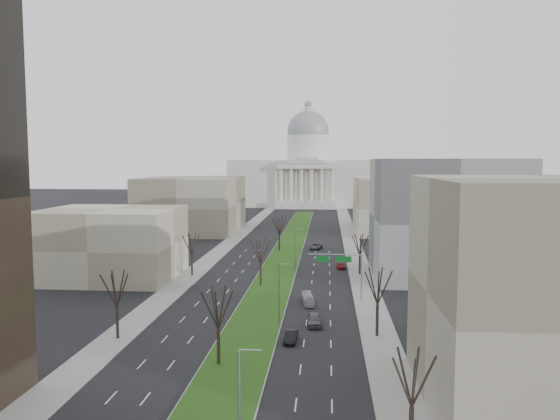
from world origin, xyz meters
The scene contains 26 objects.
ground centered at (0.00, 120.00, 0.00)m, with size 600.00×600.00×0.00m, color black.
median centered at (0.00, 118.99, 0.10)m, with size 8.00×222.03×0.20m.
sidewalk_left centered at (-17.50, 95.00, 0.07)m, with size 5.00×330.00×0.15m, color gray.
sidewalk_right centered at (17.50, 95.00, 0.07)m, with size 5.00×330.00×0.15m, color gray.
capitol centered at (0.00, 269.59, 16.31)m, with size 80.00×46.00×55.00m.
building_beige_left centered at (-33.00, 85.00, 7.00)m, with size 26.00×22.00×14.00m, color #9E957A.
building_grey_right centered at (34.00, 92.00, 12.00)m, with size 28.00×26.00×24.00m, color #5B5D60.
building_far_left centered at (-35.00, 160.00, 9.00)m, with size 30.00×40.00×18.00m, color gray.
building_far_right centered at (35.00, 165.00, 9.00)m, with size 30.00×40.00×18.00m, color #9E957A.
tree_left_mid centered at (-17.20, 48.00, 7.00)m, with size 5.40×5.40×9.72m.
tree_left_far centered at (-17.20, 88.00, 6.84)m, with size 5.28×5.28×9.50m.
tree_right_near centered at (17.20, 22.00, 6.69)m, with size 5.16×5.16×9.29m.
tree_right_mid centered at (17.20, 52.00, 7.16)m, with size 5.52×5.52×9.94m.
tree_right_far centered at (17.20, 92.00, 6.53)m, with size 5.04×5.04×9.07m.
tree_median_a centered at (-2.00, 40.00, 7.00)m, with size 5.40×5.40×9.72m.
tree_median_b centered at (-2.00, 80.00, 7.00)m, with size 5.40×5.40×9.72m.
tree_median_c centered at (-2.00, 120.00, 7.00)m, with size 5.40×5.40×9.72m.
streetlamp_median_a centered at (3.76, 20.00, 4.81)m, with size 1.90×0.20×9.16m.
streetlamp_median_b centered at (3.76, 55.00, 4.81)m, with size 1.90×0.20×9.16m.
streetlamp_median_c centered at (3.76, 95.00, 4.81)m, with size 1.90×0.20×9.16m.
mast_arm_signs centered at (13.49, 70.03, 6.11)m, with size 9.12×0.24×8.09m.
car_grey_near centered at (8.68, 56.28, 0.86)m, with size 2.03×5.05×1.72m, color #4C4E54.
car_black centered at (5.80, 48.88, 0.72)m, with size 1.53×4.39×1.45m, color black.
car_red centered at (13.50, 98.43, 0.65)m, with size 1.82×4.48×1.30m, color maroon.
car_grey_far centered at (7.50, 124.43, 0.78)m, with size 2.60×5.65×1.57m, color #484A50.
box_van centered at (7.28, 68.00, 0.89)m, with size 1.50×6.39×1.78m, color silver.
Camera 1 is at (10.40, -20.40, 23.61)m, focal length 35.00 mm.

